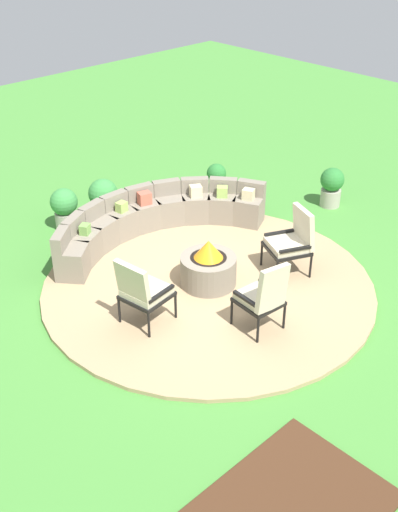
{
  "coord_description": "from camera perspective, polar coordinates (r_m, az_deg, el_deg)",
  "views": [
    {
      "loc": [
        -5.62,
        -5.62,
        5.29
      ],
      "look_at": [
        0.0,
        0.2,
        0.45
      ],
      "focal_mm": 44.2,
      "sensor_mm": 36.0,
      "label": 1
    }
  ],
  "objects": [
    {
      "name": "potted_plant_0",
      "position": [
        11.19,
        -12.07,
        4.36
      ],
      "size": [
        0.48,
        0.48,
        0.76
      ],
      "color": "#A89E8E",
      "rests_on": "ground_plane"
    },
    {
      "name": "lounge_chair_front_right",
      "position": [
        8.32,
        5.87,
        -3.57
      ],
      "size": [
        0.58,
        0.6,
        1.07
      ],
      "rotation": [
        0.0,
        0.0,
        6.19
      ],
      "color": "black",
      "rests_on": "patio_circle"
    },
    {
      "name": "potted_plant_1",
      "position": [
        12.03,
        11.92,
        6.27
      ],
      "size": [
        0.44,
        0.44,
        0.75
      ],
      "color": "#A89E8E",
      "rests_on": "ground_plane"
    },
    {
      "name": "potted_plant_2",
      "position": [
        11.53,
        -8.64,
        5.35
      ],
      "size": [
        0.53,
        0.53,
        0.71
      ],
      "color": "#605B56",
      "rests_on": "ground_plane"
    },
    {
      "name": "lounge_chair_front_left",
      "position": [
        8.43,
        -5.18,
        -3.08
      ],
      "size": [
        0.7,
        0.65,
        1.03
      ],
      "rotation": [
        0.0,
        0.0,
        4.85
      ],
      "color": "black",
      "rests_on": "patio_circle"
    },
    {
      "name": "potted_plant_3",
      "position": [
        12.37,
        1.58,
        7.22
      ],
      "size": [
        0.38,
        0.38,
        0.58
      ],
      "color": "#605B56",
      "rests_on": "ground_plane"
    },
    {
      "name": "curved_stone_bench",
      "position": [
        10.68,
        -4.14,
        3.36
      ],
      "size": [
        3.85,
        1.73,
        0.74
      ],
      "color": "gray",
      "rests_on": "patio_circle"
    },
    {
      "name": "lounge_chair_back_left",
      "position": [
        9.66,
        8.48,
        1.47
      ],
      "size": [
        0.81,
        0.8,
        1.05
      ],
      "rotation": [
        0.0,
        0.0,
        7.41
      ],
      "color": "black",
      "rests_on": "patio_circle"
    },
    {
      "name": "mulch_bed_left",
      "position": [
        6.66,
        8.0,
        -21.91
      ],
      "size": [
        2.0,
        1.45,
        0.04
      ],
      "primitive_type": "cube",
      "color": "#472B19",
      "rests_on": "ground_plane"
    },
    {
      "name": "potted_plant_4",
      "position": [
        11.41,
        -8.73,
        4.53
      ],
      "size": [
        0.33,
        0.33,
        0.53
      ],
      "color": "#A89E8E",
      "rests_on": "ground_plane"
    },
    {
      "name": "patio_circle",
      "position": [
        9.54,
        0.84,
        -2.61
      ],
      "size": [
        4.98,
        4.98,
        0.06
      ],
      "primitive_type": "cylinder",
      "color": "tan",
      "rests_on": "ground_plane"
    },
    {
      "name": "fire_pit",
      "position": [
        9.36,
        0.85,
        -1.0
      ],
      "size": [
        0.84,
        0.84,
        0.73
      ],
      "color": "gray",
      "rests_on": "patio_circle"
    },
    {
      "name": "ground_plane",
      "position": [
        9.55,
        0.83,
        -2.76
      ],
      "size": [
        24.0,
        24.0,
        0.0
      ],
      "primitive_type": "plane",
      "color": "#478C38"
    }
  ]
}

